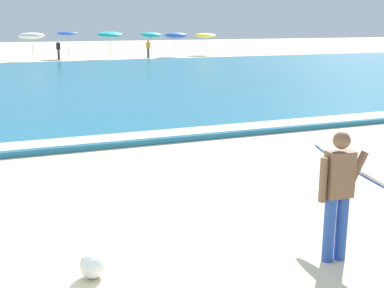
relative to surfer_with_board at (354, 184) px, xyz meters
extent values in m
plane|color=beige|center=(-2.86, 0.86, -1.03)|extent=(160.00, 160.00, 0.00)
cube|color=teal|center=(-2.86, 20.99, -0.96)|extent=(120.00, 28.00, 0.14)
cube|color=white|center=(-2.86, 7.59, -0.88)|extent=(120.00, 0.86, 0.01)
cylinder|color=#284CA3|center=(-0.33, 0.02, -0.59)|extent=(0.15, 0.15, 0.88)
cylinder|color=#284CA3|center=(-0.14, 0.01, -0.59)|extent=(0.15, 0.15, 0.88)
cube|color=brown|center=(-0.23, 0.02, 0.15)|extent=(0.35, 0.24, 0.60)
sphere|color=brown|center=(-0.23, 0.02, 0.59)|extent=(0.22, 0.22, 0.22)
cylinder|color=brown|center=(-0.46, 0.03, 0.10)|extent=(0.10, 0.10, 0.58)
cylinder|color=brown|center=(0.04, 0.02, 0.17)|extent=(0.32, 0.12, 0.51)
ellipsoid|color=white|center=(0.26, -0.01, 0.10)|extent=(0.42, 2.66, 0.29)
ellipsoid|color=blue|center=(0.26, -0.01, 0.08)|extent=(0.45, 2.76, 0.25)
cylinder|color=beige|center=(-0.81, 38.03, -0.07)|extent=(0.05, 0.05, 1.93)
ellipsoid|color=white|center=(-0.81, 38.03, 0.98)|extent=(2.08, 2.10, 0.63)
cylinder|color=beige|center=(2.36, 40.19, 0.01)|extent=(0.05, 0.05, 2.08)
ellipsoid|color=blue|center=(2.36, 40.19, 1.10)|extent=(1.78, 1.79, 0.42)
cylinder|color=beige|center=(5.62, 38.18, -0.04)|extent=(0.05, 0.05, 1.97)
ellipsoid|color=#19ADB2|center=(5.62, 38.18, 1.01)|extent=(2.14, 2.17, 0.64)
cylinder|color=beige|center=(9.28, 38.21, -0.07)|extent=(0.05, 0.05, 1.92)
ellipsoid|color=#19ADB2|center=(9.28, 38.21, 0.96)|extent=(1.88, 1.90, 0.53)
cylinder|color=beige|center=(11.85, 38.84, -0.12)|extent=(0.05, 0.05, 1.82)
ellipsoid|color=blue|center=(11.85, 38.84, 0.87)|extent=(2.05, 2.05, 0.57)
cylinder|color=beige|center=(15.43, 40.24, -0.13)|extent=(0.05, 0.05, 1.79)
ellipsoid|color=yellow|center=(15.43, 40.24, 0.82)|extent=(2.02, 2.04, 0.47)
cylinder|color=#383842|center=(1.34, 38.88, -0.61)|extent=(0.20, 0.20, 0.84)
cube|color=black|center=(1.34, 38.88, 0.08)|extent=(0.32, 0.20, 0.54)
sphere|color=beige|center=(1.34, 38.88, 0.45)|extent=(0.20, 0.20, 0.20)
cylinder|color=#383842|center=(8.85, 37.70, -0.61)|extent=(0.20, 0.20, 0.84)
cube|color=orange|center=(8.85, 37.70, 0.08)|extent=(0.32, 0.20, 0.54)
sphere|color=beige|center=(8.85, 37.70, 0.45)|extent=(0.20, 0.20, 0.20)
sphere|color=white|center=(-3.26, 0.73, -0.86)|extent=(0.33, 0.33, 0.33)
camera|label=1|loc=(-4.23, -4.89, 2.02)|focal=46.79mm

